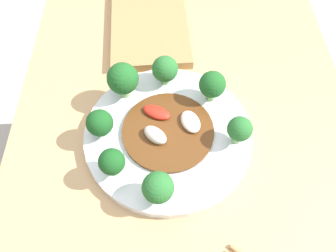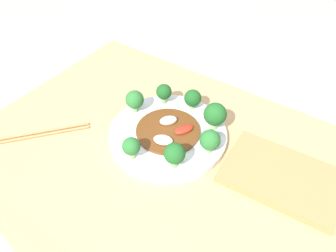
{
  "view_description": "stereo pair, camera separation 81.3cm",
  "coord_description": "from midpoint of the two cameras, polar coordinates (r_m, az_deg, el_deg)",
  "views": [
    {
      "loc": [
        0.35,
        -0.04,
        1.28
      ],
      "look_at": [
        0.05,
        -0.03,
        0.8
      ],
      "focal_mm": 35.0,
      "sensor_mm": 36.0,
      "label": 1
    },
    {
      "loc": [
        -0.29,
        0.46,
        1.37
      ],
      "look_at": [
        0.05,
        -0.03,
        0.8
      ],
      "focal_mm": 35.0,
      "sensor_mm": 36.0,
      "label": 2
    }
  ],
  "objects": [
    {
      "name": "cutting_board",
      "position": [
        0.68,
        -24.73,
        -5.84
      ],
      "size": [
        0.27,
        0.19,
        0.02
      ],
      "color": "#AD7F4C",
      "rests_on": "table"
    },
    {
      "name": "broccoli_southwest",
      "position": [
        0.6,
        -35.07,
        -20.79
      ],
      "size": [
        0.06,
        0.06,
        0.07
      ],
      "color": "#89B76B",
      "rests_on": "plate"
    },
    {
      "name": "broccoli_west",
      "position": [
        0.58,
        -26.97,
        -19.44
      ],
      "size": [
        0.05,
        0.05,
        0.06
      ],
      "color": "#70A356",
      "rests_on": "plate"
    },
    {
      "name": "broccoli_southeast",
      "position": [
        0.61,
        -40.94,
        -35.32
      ],
      "size": [
        0.04,
        0.04,
        0.06
      ],
      "color": "#7AAD5B",
      "rests_on": "plate"
    },
    {
      "name": "broccoli_east",
      "position": [
        0.59,
        -35.71,
        -41.8
      ],
      "size": [
        0.05,
        0.05,
        0.06
      ],
      "color": "#70A356",
      "rests_on": "plate"
    },
    {
      "name": "stirfry_center",
      "position": [
        0.59,
        -28.29,
        -30.94
      ],
      "size": [
        0.16,
        0.16,
        0.03
      ],
      "color": "#5B3314",
      "rests_on": "plate"
    },
    {
      "name": "plate",
      "position": [
        0.61,
        -27.63,
        -31.26
      ],
      "size": [
        0.3,
        0.3,
        0.02
      ],
      "color": "silver",
      "rests_on": "table"
    },
    {
      "name": "table",
      "position": [
        0.97,
        -14.38,
        -29.82
      ],
      "size": [
        1.0,
        0.65,
        0.76
      ],
      "color": "tan",
      "rests_on": "ground_plane"
    },
    {
      "name": "broccoli_north",
      "position": [
        0.52,
        -16.45,
        -35.47
      ],
      "size": [
        0.04,
        0.04,
        0.06
      ],
      "color": "#89B76B",
      "rests_on": "plate"
    },
    {
      "name": "broccoli_south",
      "position": [
        0.63,
        -40.17,
        -27.96
      ],
      "size": [
        0.05,
        0.05,
        0.06
      ],
      "color": "#7AAD5B",
      "rests_on": "plate"
    },
    {
      "name": "broccoli_northwest",
      "position": [
        0.53,
        -19.25,
        -24.79
      ],
      "size": [
        0.05,
        0.05,
        0.07
      ],
      "color": "#70A356",
      "rests_on": "plate"
    },
    {
      "name": "ground_plane",
      "position": [
        1.34,
        -10.41,
        -30.65
      ],
      "size": [
        8.0,
        8.0,
        0.0
      ],
      "primitive_type": "plane",
      "color": "#B7B2A8"
    }
  ]
}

